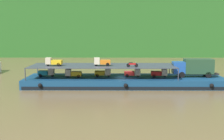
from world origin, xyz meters
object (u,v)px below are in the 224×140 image
at_px(mini_truck_lower_mid, 103,73).
at_px(mini_truck_upper_mid, 102,62).
at_px(mini_truck_lower_aft, 73,73).
at_px(mini_truck_lower_fore, 133,73).
at_px(covered_lorry, 194,67).
at_px(mini_truck_lower_bow, 159,73).
at_px(mini_truck_lower_stern, 47,72).
at_px(motorcycle_upper_port, 132,64).
at_px(cargo_barge, 125,81).
at_px(mini_truck_upper_stern, 54,62).

bearing_deg(mini_truck_lower_mid, mini_truck_upper_mid, -98.47).
relative_size(mini_truck_lower_aft, mini_truck_lower_fore, 1.00).
bearing_deg(covered_lorry, mini_truck_lower_bow, -178.64).
bearing_deg(mini_truck_upper_mid, mini_truck_lower_stern, 172.86).
bearing_deg(motorcycle_upper_port, mini_truck_upper_mid, 161.57).
distance_m(mini_truck_lower_aft, mini_truck_lower_mid, 5.12).
distance_m(mini_truck_lower_mid, motorcycle_upper_port, 5.80).
distance_m(mini_truck_lower_stern, mini_truck_lower_fore, 14.91).
height_order(covered_lorry, mini_truck_lower_mid, covered_lorry).
relative_size(mini_truck_lower_aft, mini_truck_upper_mid, 0.99).
distance_m(covered_lorry, motorcycle_upper_port, 11.05).
xyz_separation_m(mini_truck_lower_mid, mini_truck_lower_bow, (9.69, -0.29, 0.00)).
height_order(mini_truck_lower_aft, mini_truck_lower_fore, same).
bearing_deg(mini_truck_lower_fore, mini_truck_lower_stern, 178.42).
distance_m(mini_truck_lower_aft, mini_truck_lower_fore, 10.16).
height_order(cargo_barge, mini_truck_lower_bow, mini_truck_lower_bow).
distance_m(mini_truck_lower_fore, motorcycle_upper_port, 3.03).
bearing_deg(covered_lorry, mini_truck_lower_stern, 179.19).
bearing_deg(mini_truck_upper_stern, mini_truck_lower_bow, 2.43).
xyz_separation_m(mini_truck_lower_stern, mini_truck_upper_stern, (1.53, -1.26, 2.00)).
distance_m(cargo_barge, mini_truck_lower_mid, 4.02).
bearing_deg(mini_truck_lower_mid, mini_truck_upper_stern, -172.74).
bearing_deg(mini_truck_upper_stern, covered_lorry, 2.17).
height_order(mini_truck_lower_fore, motorcycle_upper_port, motorcycle_upper_port).
xyz_separation_m(mini_truck_lower_stern, mini_truck_upper_mid, (9.67, -1.21, 2.00)).
bearing_deg(mini_truck_upper_mid, mini_truck_lower_fore, 8.69).
relative_size(mini_truck_lower_stern, mini_truck_lower_fore, 1.02).
relative_size(mini_truck_lower_fore, motorcycle_upper_port, 1.44).
xyz_separation_m(covered_lorry, mini_truck_upper_stern, (-23.87, -0.90, 1.00)).
relative_size(mini_truck_lower_stern, mini_truck_upper_mid, 1.00).
height_order(mini_truck_lower_aft, mini_truck_upper_mid, mini_truck_upper_mid).
bearing_deg(mini_truck_lower_aft, mini_truck_upper_stern, -175.23).
bearing_deg(covered_lorry, cargo_barge, -178.90).
relative_size(mini_truck_lower_bow, motorcycle_upper_port, 1.46).
height_order(cargo_barge, mini_truck_lower_stern, mini_truck_lower_stern).
xyz_separation_m(covered_lorry, mini_truck_lower_mid, (-15.58, 0.15, -1.00)).
distance_m(mini_truck_lower_stern, motorcycle_upper_port, 15.04).
bearing_deg(cargo_barge, mini_truck_lower_fore, 7.42).
distance_m(mini_truck_lower_stern, mini_truck_lower_bow, 19.51).
xyz_separation_m(mini_truck_upper_mid, motorcycle_upper_port, (5.00, -1.66, -0.26)).
distance_m(cargo_barge, mini_truck_lower_aft, 8.92).
xyz_separation_m(covered_lorry, mini_truck_lower_fore, (-10.49, -0.05, -1.00)).
bearing_deg(mini_truck_lower_bow, mini_truck_lower_stern, 178.53).
distance_m(mini_truck_lower_aft, motorcycle_upper_port, 10.23).
height_order(mini_truck_lower_stern, mini_truck_upper_stern, mini_truck_upper_stern).
height_order(mini_truck_lower_fore, mini_truck_upper_mid, mini_truck_upper_mid).
distance_m(mini_truck_upper_stern, mini_truck_upper_mid, 8.14).
bearing_deg(mini_truck_lower_stern, mini_truck_lower_bow, -1.47).
distance_m(cargo_barge, mini_truck_upper_mid, 5.23).
xyz_separation_m(mini_truck_lower_mid, mini_truck_upper_stern, (-8.29, -1.06, 2.00)).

